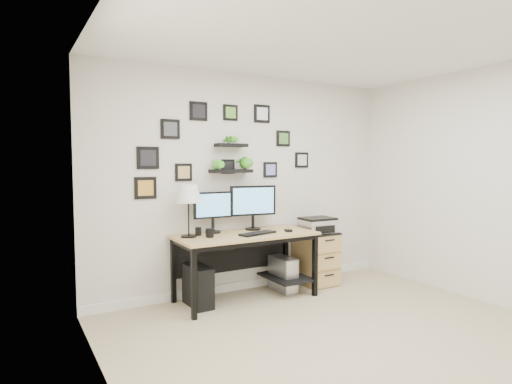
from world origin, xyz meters
TOP-DOWN VIEW (x-y plane):
  - room at (0.00, 1.98)m, footprint 4.00×4.00m
  - desk at (-0.22, 1.67)m, footprint 1.60×0.70m
  - monitor_left at (-0.55, 1.86)m, footprint 0.46×0.19m
  - monitor_right at (-0.05, 1.82)m, footprint 0.57×0.21m
  - keyboard at (-0.17, 1.52)m, footprint 0.47×0.25m
  - mouse at (0.24, 1.50)m, footprint 0.07×0.10m
  - table_lamp at (-0.89, 1.75)m, footprint 0.28×0.28m
  - mug at (-0.70, 1.62)m, footprint 0.09×0.09m
  - pen_cup at (-0.76, 1.79)m, footprint 0.07×0.07m
  - pc_tower_black at (-0.82, 1.69)m, footprint 0.21×0.44m
  - pc_tower_grey at (0.28, 1.68)m, footprint 0.19×0.42m
  - file_cabinet at (0.82, 1.72)m, footprint 0.43×0.53m
  - printer at (0.81, 1.68)m, footprint 0.42×0.34m
  - wall_decor at (-0.33, 1.93)m, footprint 2.28×0.18m

SIDE VIEW (x-z plane):
  - room at x=0.00m, z-range -1.95..2.05m
  - pc_tower_grey at x=0.28m, z-range 0.00..0.41m
  - pc_tower_black at x=-0.82m, z-range 0.00..0.44m
  - file_cabinet at x=0.82m, z-range 0.00..0.67m
  - desk at x=-0.22m, z-range 0.25..1.00m
  - keyboard at x=-0.17m, z-range 0.75..0.77m
  - mouse at x=0.24m, z-range 0.75..0.78m
  - printer at x=0.81m, z-range 0.67..0.86m
  - pen_cup at x=-0.76m, z-range 0.75..0.84m
  - mug at x=-0.70m, z-range 0.75..0.85m
  - monitor_left at x=-0.55m, z-range 0.79..1.26m
  - monitor_right at x=-0.05m, z-range 0.80..1.33m
  - table_lamp at x=-0.89m, z-range 0.92..1.49m
  - wall_decor at x=-0.33m, z-range 1.12..2.21m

